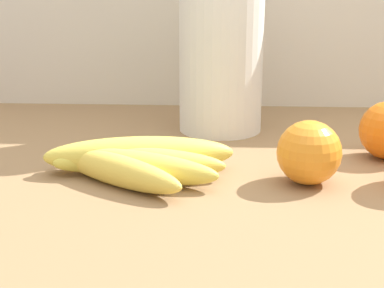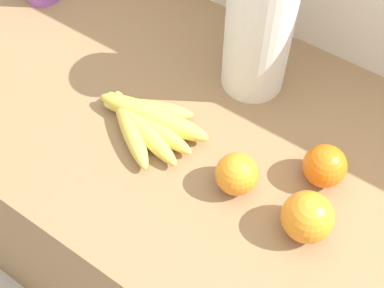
{
  "view_description": "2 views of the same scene",
  "coord_description": "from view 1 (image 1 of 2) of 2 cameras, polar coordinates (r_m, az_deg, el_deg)",
  "views": [
    {
      "loc": [
        -0.26,
        -0.66,
        1.09
      ],
      "look_at": [
        -0.29,
        -0.06,
        0.9
      ],
      "focal_mm": 54.88,
      "sensor_mm": 36.0,
      "label": 1
    },
    {
      "loc": [
        0.02,
        -0.45,
        1.57
      ],
      "look_at": [
        -0.24,
        -0.07,
        0.92
      ],
      "focal_mm": 47.12,
      "sensor_mm": 36.0,
      "label": 2
    }
  ],
  "objects": [
    {
      "name": "wall_back",
      "position": [
        1.12,
        16.06,
        -6.84
      ],
      "size": [
        2.12,
        0.06,
        1.3
      ],
      "primitive_type": "cube",
      "color": "silver",
      "rests_on": "ground"
    },
    {
      "name": "banana_bunch",
      "position": [
        0.65,
        -5.96,
        -1.62
      ],
      "size": [
        0.22,
        0.17,
        0.04
      ],
      "color": "#E3C44C",
      "rests_on": "counter"
    },
    {
      "name": "orange_back_left",
      "position": [
        0.64,
        11.31,
        -0.83
      ],
      "size": [
        0.07,
        0.07,
        0.07
      ],
      "primitive_type": "sphere",
      "color": "orange",
      "rests_on": "counter"
    },
    {
      "name": "paper_towel_roll",
      "position": [
        0.82,
        2.87,
        10.95
      ],
      "size": [
        0.12,
        0.12,
        0.31
      ],
      "color": "white",
      "rests_on": "counter"
    }
  ]
}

